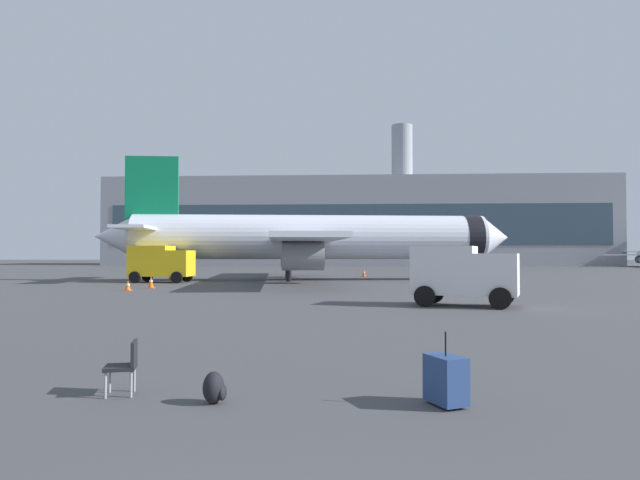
{
  "coord_description": "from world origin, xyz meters",
  "views": [
    {
      "loc": [
        0.48,
        -2.43,
        2.27
      ],
      "look_at": [
        -1.15,
        27.06,
        3.0
      ],
      "focal_mm": 31.13,
      "sensor_mm": 36.0,
      "label": 1
    }
  ],
  "objects": [
    {
      "name": "terminal_building",
      "position": [
        1.68,
        114.98,
        8.81
      ],
      "size": [
        100.56,
        22.66,
        29.46
      ],
      "color": "gray",
      "rests_on": "ground"
    },
    {
      "name": "cargo_van",
      "position": [
        5.37,
        21.99,
        1.45
      ],
      "size": [
        4.81,
        3.5,
        2.6
      ],
      "color": "white",
      "rests_on": "ground"
    },
    {
      "name": "safety_cone_far",
      "position": [
        -12.65,
        33.4,
        0.41
      ],
      "size": [
        0.44,
        0.44,
        0.83
      ],
      "color": "#F2590C",
      "rests_on": "ground"
    },
    {
      "name": "rolling_suitcase",
      "position": [
        1.9,
        5.98,
        0.39
      ],
      "size": [
        0.64,
        0.75,
        1.1
      ],
      "color": "navy",
      "rests_on": "ground"
    },
    {
      "name": "safety_cone_outer",
      "position": [
        1.78,
        52.29,
        0.37
      ],
      "size": [
        0.44,
        0.44,
        0.75
      ],
      "color": "#F2590C",
      "rests_on": "ground"
    },
    {
      "name": "safety_cone_mid",
      "position": [
        -15.69,
        46.66,
        0.3
      ],
      "size": [
        0.44,
        0.44,
        0.61
      ],
      "color": "#F2590C",
      "rests_on": "ground"
    },
    {
      "name": "traveller_backpack",
      "position": [
        -1.58,
        5.91,
        0.23
      ],
      "size": [
        0.36,
        0.4,
        0.48
      ],
      "color": "black",
      "rests_on": "ground"
    },
    {
      "name": "service_truck",
      "position": [
        -14.54,
        40.67,
        1.61
      ],
      "size": [
        4.92,
        2.75,
        2.9
      ],
      "color": "yellow",
      "rests_on": "ground"
    },
    {
      "name": "airplane_at_gate",
      "position": [
        -3.11,
        45.06,
        3.66
      ],
      "size": [
        35.75,
        32.35,
        10.5
      ],
      "color": "silver",
      "rests_on": "ground"
    },
    {
      "name": "safety_cone_near",
      "position": [
        -13.17,
        30.89,
        0.32
      ],
      "size": [
        0.44,
        0.44,
        0.65
      ],
      "color": "#F2590C",
      "rests_on": "ground"
    },
    {
      "name": "gate_chair",
      "position": [
        -3.15,
        6.34,
        0.5
      ],
      "size": [
        0.59,
        0.59,
        0.86
      ],
      "color": "black",
      "rests_on": "ground"
    }
  ]
}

